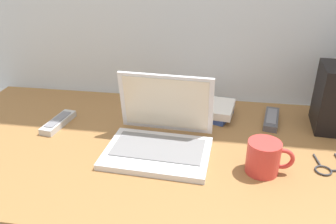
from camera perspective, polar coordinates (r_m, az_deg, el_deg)
The scene contains 7 objects.
desk at distance 1.09m, azimuth 1.25°, elevation -6.47°, with size 1.60×0.76×0.03m.
laptop at distance 1.05m, azimuth -1.28°, elevation -3.84°, with size 0.32×0.27×0.22m.
coffee_mug at distance 0.98m, azimuth 15.68°, elevation -7.25°, with size 0.13×0.09×0.09m.
remote_control_near at distance 1.27m, azimuth 16.77°, elevation -1.10°, with size 0.07×0.17×0.02m.
remote_control_far at distance 1.25m, azimuth -17.72°, elevation -1.62°, with size 0.07×0.16×0.02m.
eyeglasses at distance 1.08m, azimuth 25.90°, elevation -8.62°, with size 0.12×0.11×0.01m.
book_stack at distance 1.27m, azimuth 6.55°, elevation 0.52°, with size 0.20×0.17×0.05m.
Camera 1 is at (0.12, -0.90, 0.61)m, focal length 36.73 mm.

